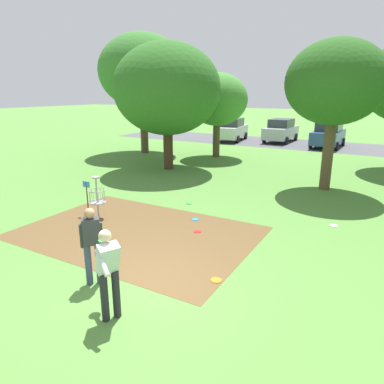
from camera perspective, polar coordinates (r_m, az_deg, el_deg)
The scene contains 19 objects.
ground_plane at distance 7.67m, azimuth -8.09°, elevation -15.35°, with size 160.00×160.00×0.00m, color #518438.
dirt_tee_pad at distance 10.42m, azimuth -8.92°, elevation -6.51°, with size 6.72×4.67×0.01m, color brown.
disc_golf_basket at distance 11.63m, azimuth -15.44°, elevation -0.58°, with size 0.98×0.58×1.39m.
player_foreground_watching at distance 7.63m, azimuth -16.05°, elevation -7.82°, with size 0.45×0.46×1.71m.
player_throwing at distance 6.43m, azimuth -13.53°, elevation -12.14°, with size 0.88×0.88×1.71m.
frisbee_near_basket at distance 12.86m, azimuth -0.49°, elevation -1.87°, with size 0.21×0.21×0.02m, color green.
frisbee_by_tee at distance 7.88m, azimuth 3.97°, elevation -14.20°, with size 0.25×0.25×0.02m, color orange.
frisbee_mid_grass at distance 10.34m, azimuth 0.90°, elevation -6.47°, with size 0.22×0.22×0.02m, color red.
frisbee_far_left at distance 11.62m, azimuth 22.11°, elevation -5.10°, with size 0.25×0.25×0.02m, color white.
frisbee_far_right at distance 9.54m, azimuth -12.51°, elevation -8.90°, with size 0.22×0.22×0.02m, color white.
frisbee_scattered_a at distance 11.27m, azimuth 0.55°, elevation -4.51°, with size 0.22×0.22×0.02m, color #1E93DB.
tree_near_right at distance 18.29m, azimuth -4.10°, elevation 16.41°, with size 5.40×5.40×6.39m.
tree_mid_center at distance 21.91m, azimuth 4.12°, elevation 14.80°, with size 3.70×3.70×5.09m.
tree_mid_right at distance 15.30m, azimuth 22.40°, elevation 16.12°, with size 3.89×3.89×5.97m.
tree_far_center at distance 23.63m, azimuth -8.17°, elevation 18.91°, with size 5.50×5.50×7.55m.
parking_lot_strip at distance 28.43m, azimuth 21.16°, elevation 7.00°, with size 36.00×6.00×0.01m, color #4C4C51.
parked_car_leftmost at distance 29.77m, azimuth 6.48°, elevation 10.12°, with size 2.37×4.39×1.84m.
parked_car_center_left at distance 29.77m, azimuth 14.32°, elevation 9.73°, with size 2.08×4.25×1.84m.
parked_car_center_right at distance 27.88m, azimuth 21.38°, elevation 8.73°, with size 2.08×4.26×1.84m.
Camera 1 is at (4.10, -5.11, 3.98)m, focal length 32.63 mm.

